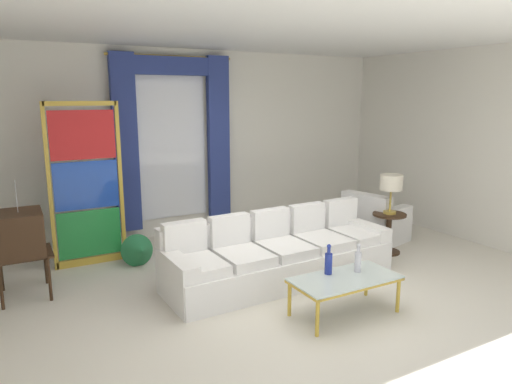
{
  "coord_description": "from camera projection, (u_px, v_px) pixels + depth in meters",
  "views": [
    {
      "loc": [
        -2.8,
        -4.22,
        2.26
      ],
      "look_at": [
        0.04,
        0.9,
        1.05
      ],
      "focal_mm": 32.57,
      "sensor_mm": 36.0,
      "label": 1
    }
  ],
  "objects": [
    {
      "name": "armchair_white",
      "position": [
        374.0,
        223.0,
        7.33
      ],
      "size": [
        0.99,
        0.98,
        0.8
      ],
      "color": "white",
      "rests_on": "ground"
    },
    {
      "name": "ground_plane",
      "position": [
        291.0,
        294.0,
        5.4
      ],
      "size": [
        16.0,
        16.0,
        0.0
      ],
      "primitive_type": "plane",
      "color": "silver"
    },
    {
      "name": "curtained_window",
      "position": [
        174.0,
        130.0,
        7.36
      ],
      "size": [
        2.0,
        0.17,
        2.7
      ],
      "color": "white",
      "rests_on": "ground"
    },
    {
      "name": "peacock_figurine",
      "position": [
        139.0,
        251.0,
        6.22
      ],
      "size": [
        0.44,
        0.6,
        0.5
      ],
      "color": "beige",
      "rests_on": "ground"
    },
    {
      "name": "wall_rear",
      "position": [
        191.0,
        143.0,
        7.72
      ],
      "size": [
        8.0,
        0.12,
        3.0
      ],
      "primitive_type": "cube",
      "color": "white",
      "rests_on": "ground"
    },
    {
      "name": "ceiling_slab",
      "position": [
        257.0,
        31.0,
        5.47
      ],
      "size": [
        8.0,
        7.6,
        0.04
      ],
      "primitive_type": "cube",
      "color": "white"
    },
    {
      "name": "table_lamp_brass",
      "position": [
        391.0,
        184.0,
        6.63
      ],
      "size": [
        0.32,
        0.32,
        0.57
      ],
      "color": "#B29338",
      "rests_on": "round_side_table"
    },
    {
      "name": "coffee_table",
      "position": [
        345.0,
        281.0,
        4.84
      ],
      "size": [
        1.14,
        0.57,
        0.41
      ],
      "color": "silver",
      "rests_on": "ground"
    },
    {
      "name": "wall_right",
      "position": [
        465.0,
        145.0,
        7.35
      ],
      "size": [
        0.12,
        7.0,
        3.0
      ],
      "primitive_type": "cube",
      "color": "white",
      "rests_on": "ground"
    },
    {
      "name": "round_side_table",
      "position": [
        389.0,
        229.0,
        6.76
      ],
      "size": [
        0.48,
        0.48,
        0.59
      ],
      "color": "#382314",
      "rests_on": "ground"
    },
    {
      "name": "stained_glass_divider",
      "position": [
        87.0,
        188.0,
        6.17
      ],
      "size": [
        0.95,
        0.05,
        2.2
      ],
      "color": "gold",
      "rests_on": "ground"
    },
    {
      "name": "couch_white_long",
      "position": [
        277.0,
        255.0,
        5.82
      ],
      "size": [
        2.94,
        1.0,
        0.86
      ],
      "color": "white",
      "rests_on": "ground"
    },
    {
      "name": "vintage_tv",
      "position": [
        20.0,
        235.0,
        5.22
      ],
      "size": [
        0.62,
        0.6,
        1.35
      ],
      "color": "#382314",
      "rests_on": "ground"
    },
    {
      "name": "bottle_crystal_tall",
      "position": [
        358.0,
        260.0,
        4.96
      ],
      "size": [
        0.07,
        0.07,
        0.32
      ],
      "color": "silver",
      "rests_on": "coffee_table"
    },
    {
      "name": "bottle_blue_decanter",
      "position": [
        328.0,
        262.0,
        4.9
      ],
      "size": [
        0.08,
        0.08,
        0.33
      ],
      "color": "navy",
      "rests_on": "coffee_table"
    }
  ]
}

